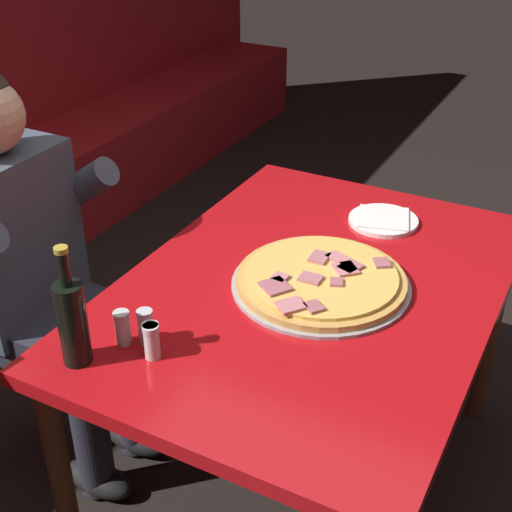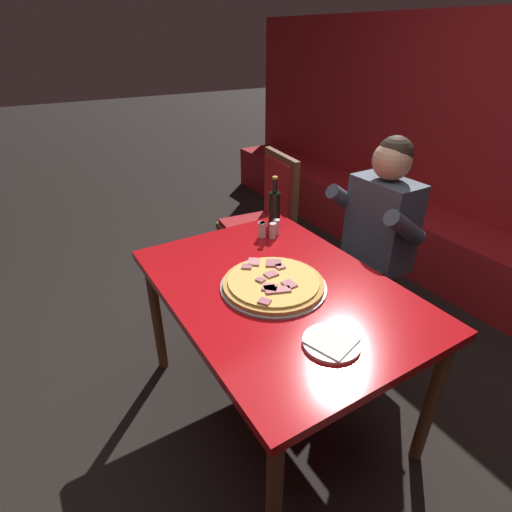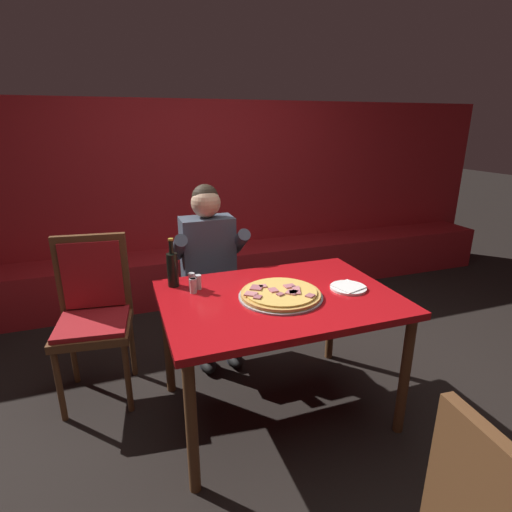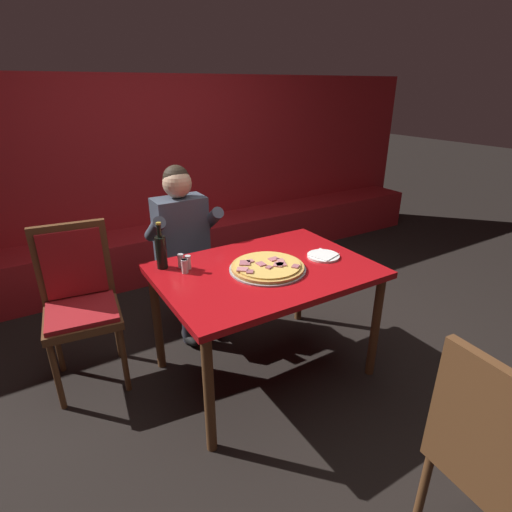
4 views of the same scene
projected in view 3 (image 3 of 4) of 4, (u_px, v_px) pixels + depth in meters
The scene contains 13 objects.
ground_plane at pixel (277, 408), 2.47m from camera, with size 24.00×24.00×0.00m, color black.
booth_wall_panel at pixel (198, 197), 4.12m from camera, with size 6.80×0.16×1.90m, color #A3191E.
booth_bench at pixel (208, 273), 4.07m from camera, with size 6.46×0.48×0.46m, color #A3191E.
main_dining_table at pixel (279, 308), 2.26m from camera, with size 1.30×0.92×0.76m.
pizza at pixel (280, 294), 2.20m from camera, with size 0.47×0.47×0.05m.
plate_white_paper at pixel (348, 288), 2.31m from camera, with size 0.21×0.21×0.02m.
beer_bottle at pixel (173, 268), 2.33m from camera, with size 0.07×0.07×0.29m.
shaker_parmesan at pixel (192, 281), 2.33m from camera, with size 0.04×0.04×0.09m.
shaker_oregano at pixel (198, 283), 2.30m from camera, with size 0.04×0.04×0.09m.
shaker_red_pepper_flakes at pixel (193, 287), 2.25m from camera, with size 0.04×0.04×0.09m.
shaker_black_pepper at pixel (194, 286), 2.26m from camera, with size 0.04×0.04×0.09m.
diner_seated_blue_shirt at pixel (211, 265), 2.88m from camera, with size 0.53×0.53×1.27m.
dining_chair_side_aisle at pixel (94, 307), 2.48m from camera, with size 0.49×0.49×1.03m.
Camera 3 is at (-0.80, -1.89, 1.68)m, focal length 28.00 mm.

